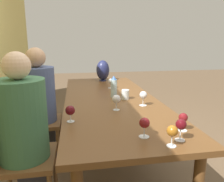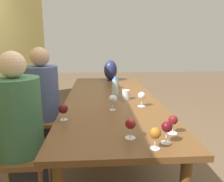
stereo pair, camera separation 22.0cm
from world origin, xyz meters
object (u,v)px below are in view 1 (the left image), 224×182
at_px(chair_far, 33,116).
at_px(water_bottle, 114,87).
at_px(water_tumbler, 125,94).
at_px(wine_glass_1, 116,99).
at_px(wine_glass_5, 181,125).
at_px(vase, 103,70).
at_px(wine_glass_0, 183,118).
at_px(wine_glass_3, 70,111).
at_px(wine_glass_2, 172,131).
at_px(wine_glass_6, 144,124).
at_px(wine_glass_7, 111,81).
at_px(wine_glass_4, 143,95).
at_px(chair_near, 14,151).
at_px(person_far, 40,103).
at_px(person_near, 25,132).

bearing_deg(chair_far, water_bottle, -98.74).
height_order(water_tumbler, wine_glass_1, wine_glass_1).
bearing_deg(water_tumbler, wine_glass_5, -173.50).
bearing_deg(vase, water_tumbler, -175.07).
bearing_deg(wine_glass_0, wine_glass_3, 68.45).
relative_size(wine_glass_2, chair_far, 0.13).
relative_size(water_tumbler, wine_glass_6, 0.77).
height_order(wine_glass_7, chair_far, chair_far).
bearing_deg(wine_glass_0, wine_glass_2, 139.67).
height_order(wine_glass_1, chair_far, chair_far).
height_order(wine_glass_2, wine_glass_5, wine_glass_5).
distance_m(wine_glass_6, chair_far, 1.48).
distance_m(wine_glass_4, chair_near, 1.18).
xyz_separation_m(chair_near, person_far, (0.78, -0.09, 0.15)).
distance_m(water_bottle, wine_glass_2, 1.16).
height_order(wine_glass_0, wine_glass_7, same).
bearing_deg(wine_glass_7, person_far, 111.14).
xyz_separation_m(vase, person_far, (-0.86, 0.80, -0.22)).
bearing_deg(wine_glass_7, chair_far, 109.19).
bearing_deg(wine_glass_3, wine_glass_6, -127.04).
bearing_deg(wine_glass_4, chair_far, 66.24).
bearing_deg(wine_glass_1, chair_far, 55.10).
distance_m(vase, wine_glass_5, 2.10).
bearing_deg(chair_near, person_far, -6.69).
distance_m(wine_glass_2, wine_glass_7, 1.61).
xyz_separation_m(wine_glass_0, chair_far, (1.09, 1.18, -0.30)).
bearing_deg(wine_glass_1, wine_glass_0, -145.28).
bearing_deg(wine_glass_6, person_far, 35.00).
bearing_deg(water_tumbler, vase, 4.93).
relative_size(wine_glass_3, chair_near, 0.12).
bearing_deg(chair_near, wine_glass_7, -39.85).
height_order(wine_glass_5, wine_glass_6, wine_glass_5).
relative_size(wine_glass_3, wine_glass_4, 0.91).
height_order(vase, wine_glass_3, vase).
relative_size(water_tumbler, chair_near, 0.10).
bearing_deg(wine_glass_3, wine_glass_2, -130.44).
xyz_separation_m(wine_glass_1, wine_glass_3, (-0.22, 0.39, -0.01)).
height_order(water_tumbler, wine_glass_7, wine_glass_7).
distance_m(water_bottle, person_far, 0.82).
bearing_deg(wine_glass_5, water_bottle, 11.28).
bearing_deg(wine_glass_3, person_near, 87.98).
xyz_separation_m(wine_glass_1, wine_glass_7, (0.89, -0.10, -0.01)).
bearing_deg(water_bottle, wine_glass_4, -147.97).
bearing_deg(water_tumbler, wine_glass_6, 174.43).
height_order(wine_glass_2, chair_far, chair_far).
height_order(wine_glass_5, person_far, person_far).
height_order(wine_glass_4, chair_far, chair_far).
xyz_separation_m(wine_glass_1, person_far, (0.57, 0.73, -0.16)).
relative_size(water_tumbler, wine_glass_1, 0.72).
bearing_deg(water_bottle, wine_glass_3, 145.69).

